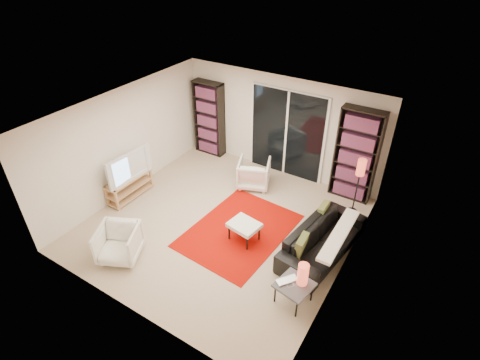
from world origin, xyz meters
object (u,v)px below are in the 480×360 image
at_px(tv_stand, 130,186).
at_px(armchair_front, 119,243).
at_px(side_table, 294,286).
at_px(bookshelf_left, 209,119).
at_px(floor_lamp, 360,173).
at_px(ottoman, 244,226).
at_px(bookshelf_right, 356,156).
at_px(armchair_back, 254,173).
at_px(sofa, 323,240).

xyz_separation_m(tv_stand, armchair_front, (1.23, -1.47, 0.07)).
bearing_deg(side_table, tv_stand, 170.78).
distance_m(bookshelf_left, side_table, 5.25).
height_order(armchair_front, floor_lamp, floor_lamp).
xyz_separation_m(tv_stand, floor_lamp, (4.45, 2.10, 0.71)).
distance_m(ottoman, floor_lamp, 2.57).
bearing_deg(armchair_front, side_table, -12.30).
distance_m(armchair_front, side_table, 3.22).
relative_size(bookshelf_left, side_table, 3.16).
bearing_deg(bookshelf_left, bookshelf_right, -0.00).
distance_m(armchair_back, floor_lamp, 2.40).
distance_m(bookshelf_right, floor_lamp, 0.58).
xyz_separation_m(armchair_back, side_table, (2.21, -2.55, 0.03)).
height_order(tv_stand, ottoman, tv_stand).
bearing_deg(ottoman, tv_stand, -177.63).
bearing_deg(bookshelf_left, floor_lamp, -7.18).
relative_size(armchair_back, armchair_front, 1.01).
xyz_separation_m(tv_stand, ottoman, (2.93, 0.12, 0.08)).
distance_m(bookshelf_right, ottoman, 2.89).
bearing_deg(armchair_back, ottoman, 92.62).
distance_m(ottoman, side_table, 1.65).
relative_size(tv_stand, armchair_front, 1.57).
relative_size(bookshelf_right, side_table, 3.40).
height_order(armchair_back, floor_lamp, floor_lamp).
xyz_separation_m(bookshelf_left, ottoman, (2.58, -2.50, -0.63)).
bearing_deg(side_table, sofa, 91.00).
height_order(bookshelf_right, armchair_back, bookshelf_right).
xyz_separation_m(bookshelf_right, ottoman, (-1.27, -2.50, -0.70)).
bearing_deg(tv_stand, floor_lamp, 25.29).
xyz_separation_m(bookshelf_right, sofa, (0.14, -2.02, -0.75)).
bearing_deg(armchair_back, sofa, 128.58).
relative_size(armchair_back, side_table, 1.18).
height_order(sofa, side_table, sofa).
xyz_separation_m(armchair_front, ottoman, (1.70, 1.59, 0.02)).
height_order(armchair_front, side_table, armchair_front).
bearing_deg(ottoman, armchair_front, -136.91).
xyz_separation_m(bookshelf_left, tv_stand, (-0.34, -2.62, -0.71)).
relative_size(tv_stand, sofa, 0.55).
xyz_separation_m(tv_stand, side_table, (4.36, -0.71, 0.10)).
xyz_separation_m(sofa, floor_lamp, (0.11, 1.50, 0.67)).
height_order(tv_stand, armchair_front, armchair_front).
height_order(bookshelf_right, side_table, bookshelf_right).
relative_size(sofa, side_table, 3.31).
bearing_deg(tv_stand, bookshelf_right, 31.98).
relative_size(bookshelf_right, armchair_back, 2.88).
height_order(bookshelf_right, tv_stand, bookshelf_right).
height_order(bookshelf_left, tv_stand, bookshelf_left).
bearing_deg(floor_lamp, armchair_front, -132.04).
bearing_deg(tv_stand, sofa, 7.84).
height_order(bookshelf_left, armchair_back, bookshelf_left).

